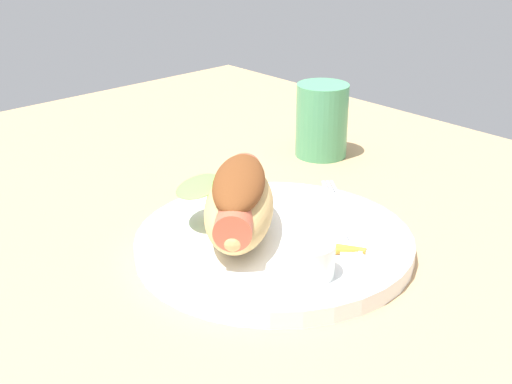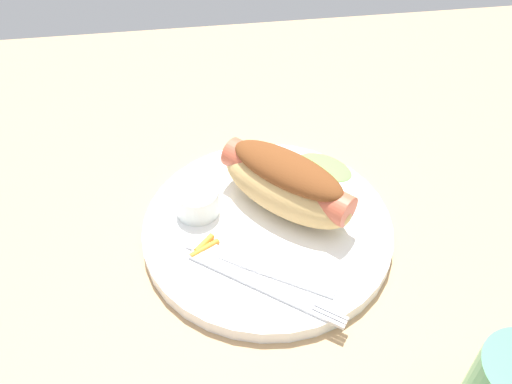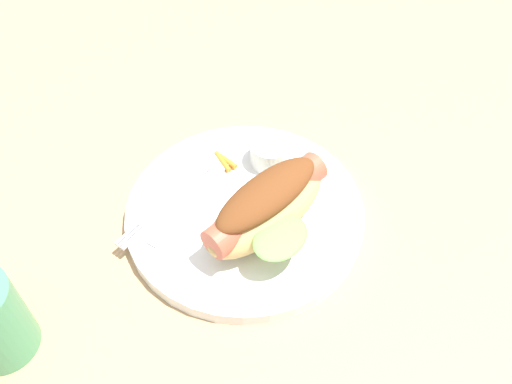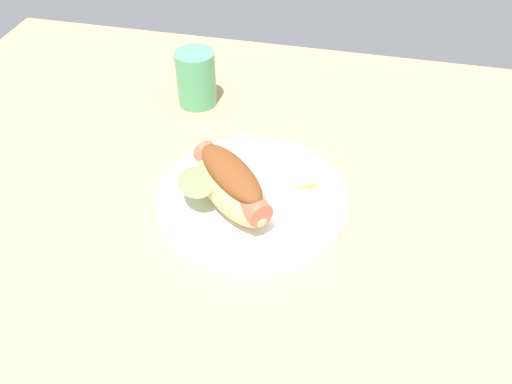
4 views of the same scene
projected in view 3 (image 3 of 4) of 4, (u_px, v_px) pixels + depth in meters
The scene contains 7 objects.
ground_plane at pixel (245, 219), 62.58cm from camera, with size 120.00×90.00×1.80cm, color tan.
plate at pixel (246, 214), 60.90cm from camera, with size 25.57×25.57×1.60cm, color white.
hot_dog at pixel (267, 206), 56.16cm from camera, with size 15.39×15.12×6.57cm.
sauce_ramekin at pixel (270, 153), 63.58cm from camera, with size 4.52×4.52×2.89cm, color white.
fork at pixel (175, 195), 61.22cm from camera, with size 13.62×10.66×0.40cm.
knife at pixel (195, 196), 61.19cm from camera, with size 15.15×1.40×0.36cm, color silver.
carrot_garnish at pixel (225, 162), 64.26cm from camera, with size 3.09×2.80×0.65cm.
Camera 3 is at (37.67, 1.16, 49.16)cm, focal length 39.57 mm.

